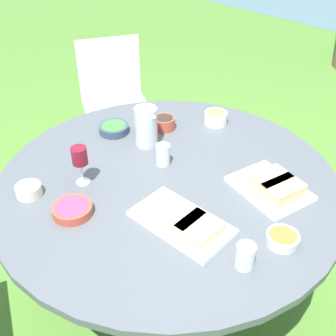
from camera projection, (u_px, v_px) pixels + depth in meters
ground_plane at (168, 287)px, 2.27m from camera, size 40.00×40.00×0.00m
dining_table at (168, 196)px, 1.89m from camera, size 1.50×1.50×0.74m
chair_near_left at (114, 94)px, 2.98m from camera, size 0.58×0.59×0.89m
water_pitcher at (146, 127)px, 2.01m from camera, size 0.12×0.11×0.19m
wine_glass at (80, 158)px, 1.74m from camera, size 0.07×0.07×0.18m
platter_bread_main at (185, 222)px, 1.58m from camera, size 0.39×0.22×0.06m
platter_charcuterie at (274, 187)px, 1.74m from camera, size 0.36×0.30×0.08m
bowl_fries at (216, 117)px, 2.21m from camera, size 0.12×0.12×0.06m
bowl_salad at (114, 128)px, 2.14m from camera, size 0.15×0.15×0.04m
bowl_olives at (164, 122)px, 2.16m from camera, size 0.11×0.11×0.06m
bowl_dip_red at (72, 209)px, 1.64m from camera, size 0.16×0.16×0.04m
bowl_dip_cream at (28, 190)px, 1.73m from camera, size 0.11×0.11×0.05m
bowl_roasted_veg at (282, 238)px, 1.52m from camera, size 0.12×0.12×0.04m
cup_water_near at (245, 256)px, 1.41m from camera, size 0.07×0.07×0.09m
cup_water_far at (163, 155)px, 1.90m from camera, size 0.06×0.06×0.10m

